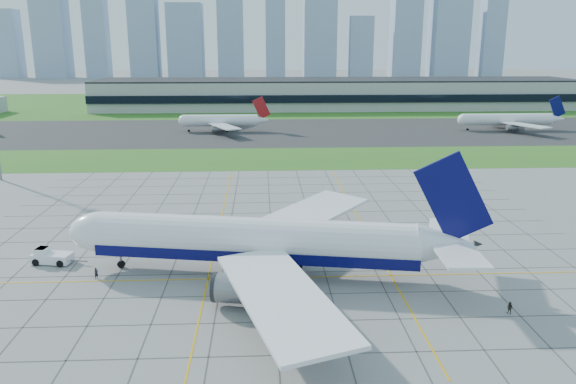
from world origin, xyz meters
name	(u,v)px	position (x,y,z in m)	size (l,w,h in m)	color
ground	(274,273)	(0.00, 0.00, 0.00)	(1400.00, 1400.00, 0.00)	gray
grass_median	(267,158)	(0.00, 90.00, 0.02)	(700.00, 35.00, 0.04)	#2A681D
asphalt_taxiway	(265,132)	(0.00, 145.00, 0.03)	(700.00, 75.00, 0.04)	#383838
grass_far	(264,104)	(0.00, 255.00, 0.02)	(700.00, 145.00, 0.04)	#2A681D
apron_markings	(275,248)	(0.43, 11.09, 0.02)	(120.00, 130.00, 0.03)	#474744
terminal	(336,94)	(40.00, 229.87, 7.89)	(260.00, 43.00, 15.80)	#B7B7B2
city_skyline	(253,19)	(-8.71, 520.00, 59.09)	(523.00, 32.40, 160.00)	#93A9C1
airliner	(258,241)	(-2.33, -0.72, 5.52)	(63.67, 63.96, 20.19)	white
pushback_tug	(50,256)	(-36.14, 5.76, 1.13)	(9.29, 4.12, 2.55)	white
crew_near	(96,273)	(-26.90, -1.05, 0.89)	(0.65, 0.42, 1.77)	black
crew_far	(510,308)	(30.82, -15.27, 0.85)	(0.82, 0.64, 1.70)	black
distant_jet_1	(222,120)	(-17.33, 146.16, 4.48)	(34.83, 42.66, 14.08)	white
distant_jet_2	(509,119)	(99.90, 144.12, 4.49)	(42.44, 42.66, 14.08)	white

